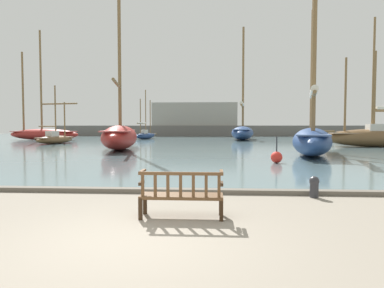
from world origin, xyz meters
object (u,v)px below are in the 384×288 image
(sailboat_distant_harbor, at_px, (120,135))
(channel_buoy, at_px, (277,157))
(sailboat_far_starboard, at_px, (375,136))
(sailboat_mid_port, at_px, (312,138))
(mooring_bollard, at_px, (314,186))
(sailboat_centre_channel, at_px, (145,135))
(park_bench, at_px, (181,194))
(sailboat_mid_starboard, at_px, (376,133))
(sailboat_outer_port, at_px, (43,133))
(sailboat_nearest_port, at_px, (55,138))
(sailboat_outer_starboard, at_px, (243,131))

(sailboat_distant_harbor, bearing_deg, channel_buoy, -42.93)
(sailboat_far_starboard, xyz_separation_m, sailboat_distant_harbor, (-20.59, -4.33, 0.08))
(sailboat_mid_port, xyz_separation_m, sailboat_distant_harbor, (-12.87, 4.58, -0.02))
(sailboat_mid_port, relative_size, mooring_bollard, 20.24)
(sailboat_centre_channel, distance_m, channel_buoy, 32.96)
(park_bench, xyz_separation_m, sailboat_mid_port, (6.47, 14.21, 0.66))
(sailboat_mid_port, bearing_deg, mooring_bollard, -105.44)
(sailboat_far_starboard, height_order, sailboat_mid_port, sailboat_mid_port)
(sailboat_mid_port, bearing_deg, sailboat_far_starboard, 49.09)
(sailboat_far_starboard, relative_size, sailboat_mid_starboard, 0.90)
(sailboat_distant_harbor, distance_m, sailboat_mid_starboard, 32.50)
(sailboat_centre_channel, relative_size, channel_buoy, 5.46)
(sailboat_outer_port, height_order, sailboat_distant_harbor, sailboat_distant_harbor)
(sailboat_centre_channel, relative_size, sailboat_nearest_port, 1.17)
(sailboat_mid_port, bearing_deg, sailboat_nearest_port, 150.45)
(mooring_bollard, bearing_deg, sailboat_distant_harbor, 119.75)
(sailboat_far_starboard, height_order, sailboat_nearest_port, sailboat_far_starboard)
(park_bench, bearing_deg, sailboat_outer_starboard, 83.42)
(sailboat_centre_channel, relative_size, mooring_bollard, 12.57)
(sailboat_nearest_port, bearing_deg, park_bench, -60.29)
(sailboat_nearest_port, bearing_deg, sailboat_mid_port, -29.55)
(sailboat_mid_port, relative_size, sailboat_outer_starboard, 0.75)
(sailboat_outer_port, distance_m, sailboat_nearest_port, 10.46)
(sailboat_distant_harbor, height_order, sailboat_nearest_port, sailboat_distant_harbor)
(sailboat_centre_channel, distance_m, mooring_bollard, 39.80)
(mooring_bollard, bearing_deg, sailboat_outer_starboard, 87.95)
(sailboat_centre_channel, distance_m, sailboat_far_starboard, 28.56)
(sailboat_mid_port, distance_m, sailboat_distant_harbor, 13.66)
(sailboat_centre_channel, bearing_deg, sailboat_far_starboard, -36.48)
(sailboat_mid_port, xyz_separation_m, sailboat_outer_starboard, (-2.05, 24.16, 0.03))
(sailboat_distant_harbor, bearing_deg, sailboat_mid_port, -19.59)
(sailboat_nearest_port, relative_size, sailboat_mid_starboard, 0.48)
(sailboat_centre_channel, bearing_deg, mooring_bollard, -72.61)
(park_bench, height_order, sailboat_outer_port, sailboat_outer_port)
(park_bench, height_order, sailboat_nearest_port, sailboat_nearest_port)
(sailboat_outer_port, relative_size, channel_buoy, 11.06)
(sailboat_centre_channel, bearing_deg, channel_buoy, -68.05)
(sailboat_far_starboard, bearing_deg, sailboat_nearest_port, 173.54)
(sailboat_far_starboard, height_order, sailboat_outer_starboard, sailboat_outer_starboard)
(sailboat_distant_harbor, relative_size, sailboat_nearest_port, 2.38)
(sailboat_outer_starboard, height_order, sailboat_nearest_port, sailboat_outer_starboard)
(sailboat_outer_starboard, bearing_deg, mooring_bollard, -92.05)
(sailboat_mid_starboard, bearing_deg, sailboat_distant_harbor, -146.29)
(sailboat_mid_port, bearing_deg, sailboat_outer_starboard, 94.84)
(mooring_bollard, distance_m, channel_buoy, 7.43)
(sailboat_mid_starboard, bearing_deg, sailboat_centre_channel, 173.66)
(sailboat_nearest_port, xyz_separation_m, channel_buoy, (18.64, -16.90, -0.24))
(park_bench, distance_m, sailboat_distant_harbor, 19.86)
(sailboat_centre_channel, xyz_separation_m, channel_buoy, (12.32, -30.56, -0.32))
(sailboat_distant_harbor, bearing_deg, sailboat_outer_starboard, 61.05)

